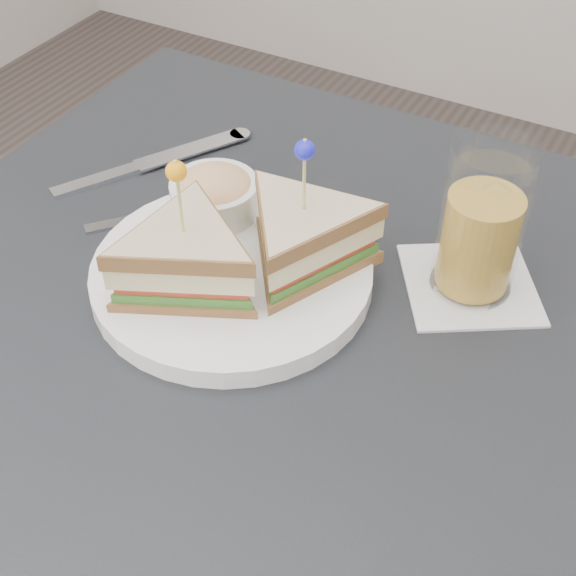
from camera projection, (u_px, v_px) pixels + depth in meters
The scene contains 5 objects.
table at pixel (273, 390), 0.75m from camera, with size 0.80×0.80×0.75m.
plate_meal at pixel (239, 248), 0.72m from camera, with size 0.30×0.28×0.15m.
cutlery_fork at pixel (183, 209), 0.82m from camera, with size 0.14×0.15×0.01m.
cutlery_knife at pixel (146, 164), 0.88m from camera, with size 0.14×0.21×0.01m.
drink_set at pixel (481, 229), 0.70m from camera, with size 0.16×0.16×0.15m.
Camera 1 is at (0.25, -0.42, 1.25)m, focal length 50.00 mm.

